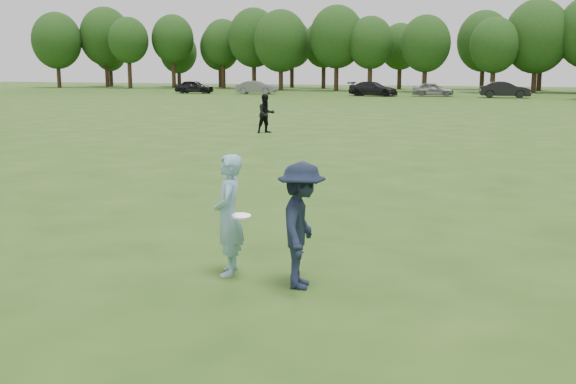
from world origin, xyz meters
name	(u,v)px	position (x,y,z in m)	size (l,w,h in m)	color
ground	(308,298)	(0.00, 0.00, 0.00)	(200.00, 200.00, 0.00)	#294914
thrower	(229,215)	(-1.41, 0.63, 0.88)	(0.64, 0.42, 1.76)	#80AEC6
defender	(301,225)	(-0.23, 0.42, 0.87)	(1.12, 0.65, 1.74)	#171E33
player_far_a	(266,114)	(-8.68, 20.53, 0.87)	(0.85, 0.66, 1.75)	black
car_a	(194,87)	(-33.01, 60.28, 0.73)	(1.73, 4.29, 1.46)	black
car_b	(256,88)	(-25.73, 60.81, 0.71)	(1.50, 4.31, 1.42)	slate
car_d	(373,89)	(-12.56, 60.08, 0.73)	(2.05, 5.03, 1.46)	black
car_e	(433,89)	(-6.72, 61.41, 0.70)	(1.66, 4.13, 1.41)	gray
car_f	(505,90)	(0.20, 60.54, 0.78)	(1.64, 4.71, 1.55)	black
disc_in_play	(241,216)	(-1.10, 0.38, 0.94)	(0.32, 0.32, 0.06)	white
treeline	(537,38)	(2.81, 76.90, 6.26)	(130.35, 18.39, 11.74)	#332114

